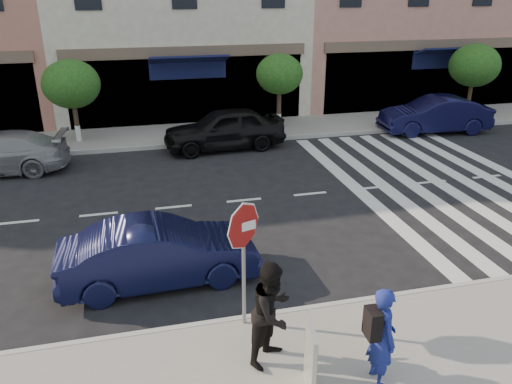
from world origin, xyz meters
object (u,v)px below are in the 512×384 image
object	(u,v)px
poster_board	(311,361)
car_far_right	(435,115)
car_near_mid	(160,253)
walker	(272,313)
photographer	(382,336)
stop_sign	(244,238)
car_far_mid	(224,129)

from	to	relation	value
poster_board	car_far_right	distance (m)	16.01
car_near_mid	car_far_right	world-z (taller)	car_far_right
walker	poster_board	size ratio (longest dim) A/B	1.44
photographer	poster_board	bearing A→B (deg)	91.94
stop_sign	car_far_mid	xyz separation A→B (m)	(1.60, 10.64, -1.10)
poster_board	car_far_mid	xyz separation A→B (m)	(1.03, 12.47, 0.02)
walker	car_far_right	size ratio (longest dim) A/B	0.39
photographer	car_far_right	distance (m)	15.36
stop_sign	car_near_mid	size ratio (longest dim) A/B	0.58
walker	car_near_mid	world-z (taller)	walker
poster_board	stop_sign	bearing A→B (deg)	119.43
car_near_mid	car_far_mid	bearing A→B (deg)	-21.19
walker	car_near_mid	distance (m)	3.34
stop_sign	poster_board	bearing A→B (deg)	-90.63
stop_sign	photographer	size ratio (longest dim) A/B	1.44
walker	car_far_right	bearing A→B (deg)	6.78
walker	poster_board	world-z (taller)	walker
walker	car_far_right	xyz separation A→B (m)	(10.23, 11.73, -0.28)
car_far_mid	photographer	bearing A→B (deg)	-4.33
photographer	car_far_mid	bearing A→B (deg)	2.13
stop_sign	walker	world-z (taller)	stop_sign
stop_sign	poster_board	xyz separation A→B (m)	(0.57, -1.82, -1.12)
stop_sign	walker	distance (m)	1.30
poster_board	car_near_mid	world-z (taller)	poster_board
photographer	car_far_right	world-z (taller)	photographer
poster_board	car_far_right	world-z (taller)	car_far_right
walker	car_far_mid	world-z (taller)	walker
photographer	car_near_mid	distance (m)	4.84
walker	car_near_mid	bearing A→B (deg)	75.94
walker	poster_board	xyz separation A→B (m)	(0.33, -0.86, -0.28)
walker	car_far_mid	xyz separation A→B (m)	(1.36, 11.61, -0.26)
car_near_mid	poster_board	bearing A→B (deg)	-155.97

